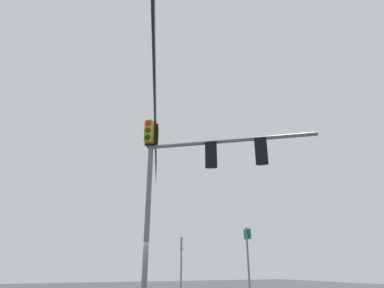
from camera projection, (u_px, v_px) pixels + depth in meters
The scene contains 4 objects.
signal_mast_assembly at pixel (184, 167), 11.98m from camera, with size 5.50×4.21×7.18m.
route_sign_primary at pixel (181, 265), 12.48m from camera, with size 0.24×0.34×2.81m.
route_sign_secondary at pixel (249, 264), 10.79m from camera, with size 0.12×0.33×2.98m.
overhead_wire_span at pixel (155, 94), 14.82m from camera, with size 7.94×24.63×2.49m.
Camera 1 is at (-2.86, -12.08, 1.67)m, focal length 29.68 mm.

